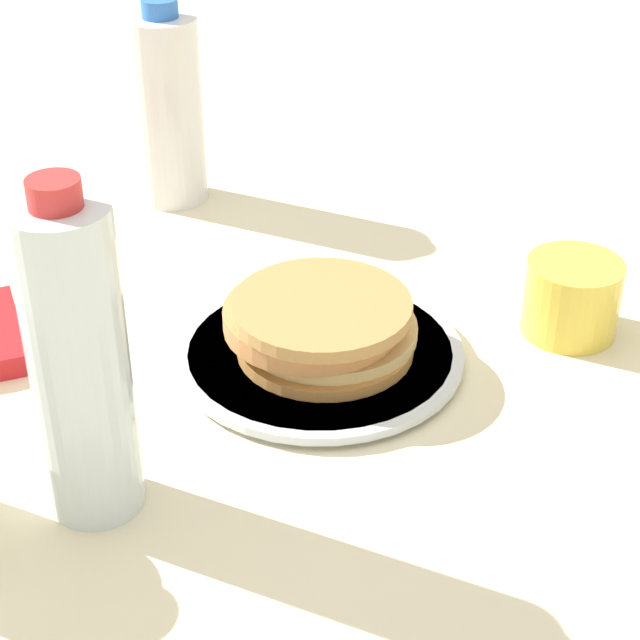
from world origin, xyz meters
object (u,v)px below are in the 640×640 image
juice_glass (572,297)px  water_bottle_near (79,363)px  pancake_stack (320,324)px  water_bottle_mid (168,109)px  plate (320,354)px

juice_glass → water_bottle_near: bearing=-98.9°
pancake_stack → juice_glass: bearing=63.0°
water_bottle_near → water_bottle_mid: 0.48m
water_bottle_mid → plate: bearing=-12.7°
plate → water_bottle_near: water_bottle_near is taller
juice_glass → water_bottle_mid: bearing=-164.8°
plate → water_bottle_mid: (-0.34, 0.08, 0.09)m
water_bottle_near → juice_glass: bearing=81.1°
pancake_stack → juice_glass: (0.10, 0.20, -0.00)m
plate → pancake_stack: (0.00, -0.00, 0.03)m
pancake_stack → water_bottle_near: size_ratio=0.64×
pancake_stack → juice_glass: size_ratio=1.92×
plate → water_bottle_mid: size_ratio=1.12×
pancake_stack → water_bottle_mid: 0.35m
juice_glass → water_bottle_near: (-0.07, -0.42, 0.08)m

